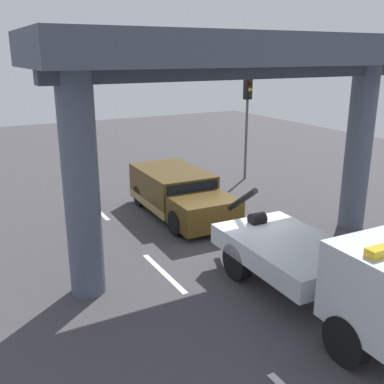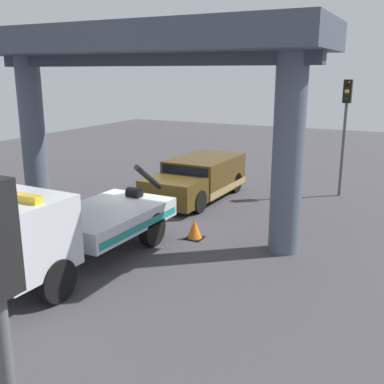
{
  "view_description": "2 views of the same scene",
  "coord_description": "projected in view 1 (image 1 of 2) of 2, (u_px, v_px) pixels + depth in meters",
  "views": [
    {
      "loc": [
        10.24,
        -7.32,
        5.8
      ],
      "look_at": [
        -1.83,
        -0.67,
        1.56
      ],
      "focal_mm": 42.2,
      "sensor_mm": 36.0,
      "label": 1
    },
    {
      "loc": [
        12.2,
        7.86,
        4.98
      ],
      "look_at": [
        -1.72,
        0.9,
        0.89
      ],
      "focal_mm": 42.99,
      "sensor_mm": 36.0,
      "label": 2
    }
  ],
  "objects": [
    {
      "name": "ground_plane",
      "position": [
        240.0,
        255.0,
        13.67
      ],
      "size": [
        60.0,
        40.0,
        0.1
      ],
      "primitive_type": "cube",
      "color": "#423F44"
    },
    {
      "name": "lane_stripe_west",
      "position": [
        97.0,
        210.0,
        17.49
      ],
      "size": [
        2.6,
        0.16,
        0.01
      ],
      "primitive_type": "cube",
      "color": "silver",
      "rests_on": "ground"
    },
    {
      "name": "lane_stripe_mid",
      "position": [
        164.0,
        273.0,
        12.47
      ],
      "size": [
        2.6,
        0.16,
        0.01
      ],
      "primitive_type": "cube",
      "color": "silver",
      "rests_on": "ground"
    },
    {
      "name": "tow_truck_white",
      "position": [
        344.0,
        271.0,
        9.97
      ],
      "size": [
        7.28,
        2.57,
        2.46
      ],
      "color": "silver",
      "rests_on": "ground"
    },
    {
      "name": "towed_van_green",
      "position": [
        178.0,
        194.0,
        16.87
      ],
      "size": [
        5.25,
        2.34,
        1.58
      ],
      "color": "#4C3814",
      "rests_on": "ground"
    },
    {
      "name": "overpass_structure",
      "position": [
        246.0,
        74.0,
        12.12
      ],
      "size": [
        3.6,
        11.34,
        6.3
      ],
      "color": "#4C5666",
      "rests_on": "ground"
    },
    {
      "name": "traffic_light_near",
      "position": [
        247.0,
        108.0,
        20.85
      ],
      "size": [
        0.39,
        0.32,
        4.69
      ],
      "color": "#515456",
      "rests_on": "ground"
    },
    {
      "name": "traffic_cone_orange",
      "position": [
        297.0,
        235.0,
        14.27
      ],
      "size": [
        0.52,
        0.52,
        0.62
      ],
      "color": "orange",
      "rests_on": "ground"
    }
  ]
}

